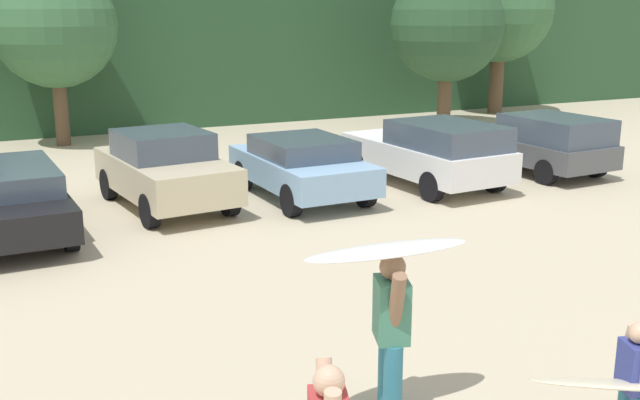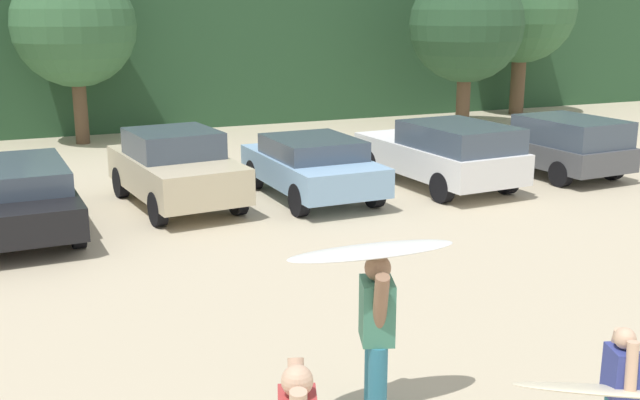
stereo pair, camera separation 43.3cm
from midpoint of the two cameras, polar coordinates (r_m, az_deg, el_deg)
hillside_ridge at (r=31.84m, az=-15.78°, el=12.34°), size 108.00×12.00×6.59m
tree_far_left at (r=24.15m, az=-17.43°, el=12.33°), size 3.64×3.64×5.37m
tree_left at (r=26.58m, az=11.39°, el=12.69°), size 3.83×3.83×5.41m
tree_right at (r=30.76m, az=15.31°, el=13.57°), size 4.05×4.05×6.02m
parked_car_black at (r=15.07m, az=-21.07°, el=0.43°), size 2.09×4.71×1.29m
parked_car_champagne at (r=16.16m, az=-10.03°, el=2.42°), size 2.25×4.16×1.59m
parked_car_sky_blue at (r=16.58m, az=0.13°, el=2.64°), size 2.00×4.01×1.34m
parked_car_white at (r=17.84m, az=9.88°, el=3.56°), size 2.24×4.51×1.55m
parked_car_dark_gray at (r=19.89m, az=17.81°, el=4.04°), size 2.12×4.29×1.48m
person_adult at (r=7.74m, az=5.88°, el=-9.41°), size 0.44×0.76×1.72m
person_child at (r=7.71m, az=23.08°, el=-12.66°), size 0.33×0.54×1.29m
surfboard_white at (r=7.35m, az=5.64°, el=-3.83°), size 1.76×0.58×0.08m
surfboard_cream at (r=7.62m, az=22.70°, el=-13.07°), size 1.80×1.38×0.22m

